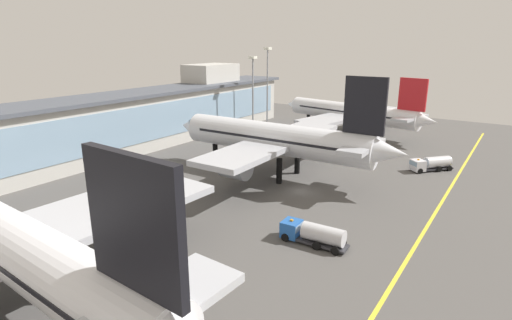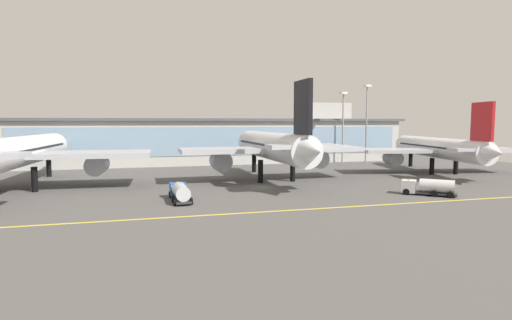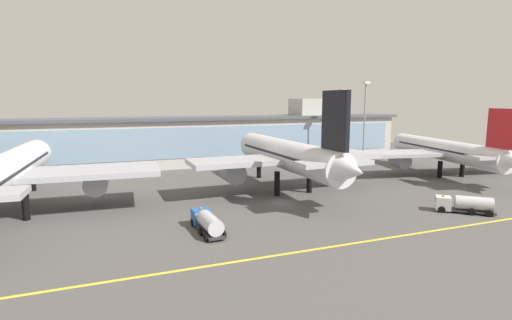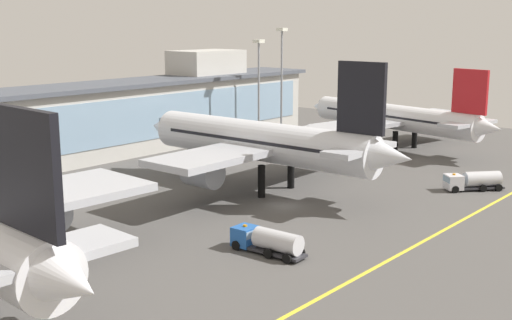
{
  "view_description": "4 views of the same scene",
  "coord_description": "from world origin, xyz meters",
  "px_view_note": "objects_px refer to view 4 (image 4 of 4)",
  "views": [
    {
      "loc": [
        -61.06,
        -31.25,
        25.68
      ],
      "look_at": [
        -3.24,
        7.44,
        5.38
      ],
      "focal_mm": 28.51,
      "sensor_mm": 36.0,
      "label": 1
    },
    {
      "loc": [
        -21.75,
        -76.73,
        12.7
      ],
      "look_at": [
        2.21,
        11.72,
        4.25
      ],
      "focal_mm": 28.52,
      "sensor_mm": 36.0,
      "label": 2
    },
    {
      "loc": [
        -29.56,
        -62.96,
        18.57
      ],
      "look_at": [
        -1.48,
        9.14,
        6.76
      ],
      "focal_mm": 27.36,
      "sensor_mm": 36.0,
      "label": 3
    },
    {
      "loc": [
        -70.71,
        -54.68,
        25.26
      ],
      "look_at": [
        -1.61,
        3.79,
        6.32
      ],
      "focal_mm": 46.23,
      "sensor_mm": 36.0,
      "label": 4
    }
  ],
  "objects_px": {
    "airliner_near_right": "(262,142)",
    "baggage_tug_near": "(472,181)",
    "apron_light_mast_west": "(259,75)",
    "apron_light_mast_centre": "(282,67)",
    "fuel_tanker_truck": "(266,240)",
    "airliner_far_right": "(395,118)"
  },
  "relations": [
    {
      "from": "airliner_near_right",
      "to": "apron_light_mast_centre",
      "type": "height_order",
      "value": "apron_light_mast_centre"
    },
    {
      "from": "apron_light_mast_centre",
      "to": "airliner_near_right",
      "type": "bearing_deg",
      "value": -145.62
    },
    {
      "from": "fuel_tanker_truck",
      "to": "airliner_near_right",
      "type": "bearing_deg",
      "value": -51.85
    },
    {
      "from": "airliner_near_right",
      "to": "apron_light_mast_west",
      "type": "bearing_deg",
      "value": -49.97
    },
    {
      "from": "airliner_near_right",
      "to": "baggage_tug_near",
      "type": "bearing_deg",
      "value": -141.22
    },
    {
      "from": "baggage_tug_near",
      "to": "airliner_far_right",
      "type": "bearing_deg",
      "value": -90.65
    },
    {
      "from": "fuel_tanker_truck",
      "to": "apron_light_mast_west",
      "type": "relative_size",
      "value": 0.42
    },
    {
      "from": "baggage_tug_near",
      "to": "apron_light_mast_centre",
      "type": "distance_m",
      "value": 55.89
    },
    {
      "from": "apron_light_mast_centre",
      "to": "fuel_tanker_truck",
      "type": "bearing_deg",
      "value": -143.22
    },
    {
      "from": "airliner_far_right",
      "to": "apron_light_mast_centre",
      "type": "bearing_deg",
      "value": 24.97
    },
    {
      "from": "airliner_far_right",
      "to": "apron_light_mast_centre",
      "type": "distance_m",
      "value": 27.15
    },
    {
      "from": "baggage_tug_near",
      "to": "apron_light_mast_centre",
      "type": "relative_size",
      "value": 0.35
    },
    {
      "from": "airliner_near_right",
      "to": "apron_light_mast_centre",
      "type": "distance_m",
      "value": 47.05
    },
    {
      "from": "apron_light_mast_west",
      "to": "apron_light_mast_centre",
      "type": "xyz_separation_m",
      "value": [
        7.97,
        0.15,
        1.29
      ]
    },
    {
      "from": "fuel_tanker_truck",
      "to": "apron_light_mast_centre",
      "type": "xyz_separation_m",
      "value": [
        59.91,
        44.79,
        14.23
      ]
    },
    {
      "from": "fuel_tanker_truck",
      "to": "apron_light_mast_west",
      "type": "xyz_separation_m",
      "value": [
        51.94,
        44.64,
        12.94
      ]
    },
    {
      "from": "baggage_tug_near",
      "to": "apron_light_mast_west",
      "type": "distance_m",
      "value": 53.42
    },
    {
      "from": "apron_light_mast_west",
      "to": "apron_light_mast_centre",
      "type": "bearing_deg",
      "value": 1.1
    },
    {
      "from": "airliner_near_right",
      "to": "fuel_tanker_truck",
      "type": "relative_size",
      "value": 5.41
    },
    {
      "from": "apron_light_mast_centre",
      "to": "airliner_far_right",
      "type": "bearing_deg",
      "value": -76.15
    },
    {
      "from": "airliner_near_right",
      "to": "fuel_tanker_truck",
      "type": "bearing_deg",
      "value": 130.03
    },
    {
      "from": "baggage_tug_near",
      "to": "apron_light_mast_west",
      "type": "bearing_deg",
      "value": -59.43
    }
  ]
}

